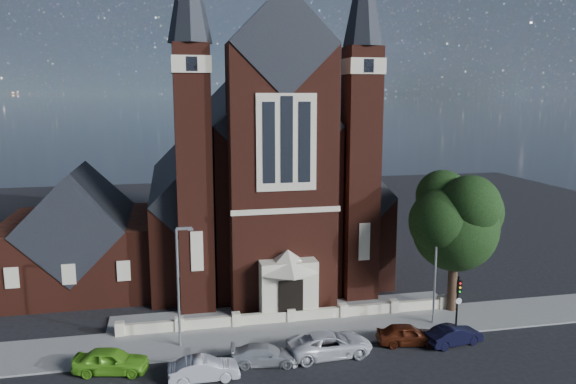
{
  "coord_description": "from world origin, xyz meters",
  "views": [
    {
      "loc": [
        -8.3,
        -31.32,
        16.42
      ],
      "look_at": [
        0.98,
        12.0,
        8.68
      ],
      "focal_mm": 35.0,
      "sensor_mm": 36.0,
      "label": 1
    }
  ],
  "objects_px": {
    "parish_hall": "(80,241)",
    "traffic_signal": "(458,297)",
    "street_lamp_right": "(437,263)",
    "car_silver_b": "(265,355)",
    "street_lamp_left": "(179,280)",
    "car_white_suv": "(330,344)",
    "car_dark_red": "(407,334)",
    "car_lime_van": "(111,361)",
    "car_navy": "(454,335)",
    "car_silver_a": "(204,369)",
    "street_tree": "(459,223)",
    "church": "(255,179)"
  },
  "relations": [
    {
      "from": "street_tree",
      "to": "traffic_signal",
      "type": "height_order",
      "value": "street_tree"
    },
    {
      "from": "street_lamp_left",
      "to": "car_silver_b",
      "type": "height_order",
      "value": "street_lamp_left"
    },
    {
      "from": "street_lamp_right",
      "to": "car_dark_red",
      "type": "distance_m",
      "value": 5.79
    },
    {
      "from": "street_lamp_right",
      "to": "car_lime_van",
      "type": "height_order",
      "value": "street_lamp_right"
    },
    {
      "from": "car_silver_b",
      "to": "car_dark_red",
      "type": "height_order",
      "value": "car_dark_red"
    },
    {
      "from": "street_lamp_left",
      "to": "car_silver_a",
      "type": "bearing_deg",
      "value": -76.03
    },
    {
      "from": "parish_hall",
      "to": "traffic_signal",
      "type": "xyz_separation_m",
      "value": [
        27.0,
        -15.57,
        -1.43
      ]
    },
    {
      "from": "traffic_signal",
      "to": "car_navy",
      "type": "distance_m",
      "value": 2.93
    },
    {
      "from": "street_lamp_left",
      "to": "traffic_signal",
      "type": "distance_m",
      "value": 19.08
    },
    {
      "from": "parish_hall",
      "to": "car_silver_a",
      "type": "distance_m",
      "value": 21.1
    },
    {
      "from": "parish_hall",
      "to": "street_lamp_right",
      "type": "bearing_deg",
      "value": -28.22
    },
    {
      "from": "car_dark_red",
      "to": "car_navy",
      "type": "xyz_separation_m",
      "value": [
        2.99,
        -0.69,
        -0.04
      ]
    },
    {
      "from": "street_lamp_right",
      "to": "car_silver_b",
      "type": "bearing_deg",
      "value": -164.97
    },
    {
      "from": "traffic_signal",
      "to": "car_white_suv",
      "type": "bearing_deg",
      "value": -170.63
    },
    {
      "from": "parish_hall",
      "to": "car_silver_a",
      "type": "relative_size",
      "value": 2.97
    },
    {
      "from": "car_lime_van",
      "to": "street_lamp_right",
      "type": "bearing_deg",
      "value": -71.3
    },
    {
      "from": "street_lamp_left",
      "to": "car_white_suv",
      "type": "distance_m",
      "value": 10.48
    },
    {
      "from": "car_white_suv",
      "to": "car_silver_a",
      "type": "bearing_deg",
      "value": 97.0
    },
    {
      "from": "church",
      "to": "street_lamp_right",
      "type": "bearing_deg",
      "value": -61.96
    },
    {
      "from": "car_white_suv",
      "to": "car_dark_red",
      "type": "distance_m",
      "value": 5.5
    },
    {
      "from": "street_lamp_left",
      "to": "car_dark_red",
      "type": "distance_m",
      "value": 15.45
    },
    {
      "from": "street_lamp_left",
      "to": "car_navy",
      "type": "distance_m",
      "value": 18.44
    },
    {
      "from": "car_silver_a",
      "to": "car_silver_b",
      "type": "relative_size",
      "value": 0.97
    },
    {
      "from": "car_lime_van",
      "to": "street_tree",
      "type": "bearing_deg",
      "value": -68.1
    },
    {
      "from": "church",
      "to": "car_dark_red",
      "type": "distance_m",
      "value": 23.9
    },
    {
      "from": "street_lamp_right",
      "to": "car_dark_red",
      "type": "bearing_deg",
      "value": -140.58
    },
    {
      "from": "car_white_suv",
      "to": "car_dark_red",
      "type": "height_order",
      "value": "car_white_suv"
    },
    {
      "from": "car_lime_van",
      "to": "car_silver_a",
      "type": "bearing_deg",
      "value": -98.94
    },
    {
      "from": "traffic_signal",
      "to": "car_navy",
      "type": "height_order",
      "value": "traffic_signal"
    },
    {
      "from": "church",
      "to": "street_lamp_left",
      "type": "relative_size",
      "value": 4.31
    },
    {
      "from": "car_silver_a",
      "to": "car_navy",
      "type": "distance_m",
      "value": 16.58
    },
    {
      "from": "traffic_signal",
      "to": "car_navy",
      "type": "relative_size",
      "value": 1.02
    },
    {
      "from": "street_lamp_right",
      "to": "car_silver_b",
      "type": "xyz_separation_m",
      "value": [
        -13.03,
        -3.5,
        -3.98
      ]
    },
    {
      "from": "car_navy",
      "to": "parish_hall",
      "type": "bearing_deg",
      "value": 45.59
    },
    {
      "from": "car_dark_red",
      "to": "car_white_suv",
      "type": "bearing_deg",
      "value": 103.91
    },
    {
      "from": "car_silver_a",
      "to": "car_white_suv",
      "type": "xyz_separation_m",
      "value": [
        8.06,
        1.49,
        0.08
      ]
    },
    {
      "from": "parish_hall",
      "to": "car_silver_b",
      "type": "relative_size",
      "value": 2.88
    },
    {
      "from": "parish_hall",
      "to": "street_tree",
      "type": "height_order",
      "value": "street_tree"
    },
    {
      "from": "car_white_suv",
      "to": "street_tree",
      "type": "bearing_deg",
      "value": -70.1
    },
    {
      "from": "car_dark_red",
      "to": "street_lamp_left",
      "type": "bearing_deg",
      "value": 88.63
    },
    {
      "from": "car_navy",
      "to": "street_tree",
      "type": "bearing_deg",
      "value": -39.27
    },
    {
      "from": "car_navy",
      "to": "traffic_signal",
      "type": "bearing_deg",
      "value": -44.15
    },
    {
      "from": "street_tree",
      "to": "car_navy",
      "type": "bearing_deg",
      "value": -118.88
    },
    {
      "from": "church",
      "to": "car_lime_van",
      "type": "relative_size",
      "value": 7.89
    },
    {
      "from": "car_lime_van",
      "to": "car_navy",
      "type": "distance_m",
      "value": 21.89
    },
    {
      "from": "church",
      "to": "car_white_suv",
      "type": "height_order",
      "value": "church"
    },
    {
      "from": "street_lamp_right",
      "to": "car_navy",
      "type": "relative_size",
      "value": 2.06
    },
    {
      "from": "street_tree",
      "to": "car_white_suv",
      "type": "height_order",
      "value": "street_tree"
    },
    {
      "from": "street_lamp_right",
      "to": "car_navy",
      "type": "bearing_deg",
      "value": -95.22
    },
    {
      "from": "street_tree",
      "to": "car_silver_a",
      "type": "relative_size",
      "value": 2.61
    }
  ]
}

